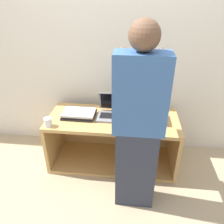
# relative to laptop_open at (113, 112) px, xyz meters

# --- Properties ---
(ground_plane) EXTENTS (12.00, 12.00, 0.00)m
(ground_plane) POSITION_rel_laptop_open_xyz_m (0.00, -0.34, -0.62)
(ground_plane) COLOR tan
(wall_back) EXTENTS (8.00, 0.05, 2.40)m
(wall_back) POSITION_rel_laptop_open_xyz_m (0.00, 0.35, 0.58)
(wall_back) COLOR silver
(wall_back) RESTS_ON ground_plane
(cart) EXTENTS (1.37, 0.58, 0.58)m
(cart) POSITION_rel_laptop_open_xyz_m (0.00, 0.02, -0.34)
(cart) COLOR tan
(cart) RESTS_ON ground_plane
(laptop_open) EXTENTS (0.34, 0.29, 0.23)m
(laptop_open) POSITION_rel_laptop_open_xyz_m (0.00, 0.00, 0.00)
(laptop_open) COLOR gray
(laptop_open) RESTS_ON cart
(laptop_stack_left) EXTENTS (0.35, 0.24, 0.06)m
(laptop_stack_left) POSITION_rel_laptop_open_xyz_m (-0.36, -0.05, -0.02)
(laptop_stack_left) COLOR #232326
(laptop_stack_left) RESTS_ON cart
(laptop_stack_right) EXTENTS (0.35, 0.24, 0.08)m
(laptop_stack_right) POSITION_rel_laptop_open_xyz_m (0.36, -0.04, -0.01)
(laptop_stack_right) COLOR slate
(laptop_stack_right) RESTS_ON cart
(person) EXTENTS (0.40, 0.53, 1.60)m
(person) POSITION_rel_laptop_open_xyz_m (0.25, -0.55, 0.18)
(person) COLOR #2D3342
(person) RESTS_ON ground_plane
(mug) EXTENTS (0.08, 0.08, 0.09)m
(mug) POSITION_rel_laptop_open_xyz_m (-0.62, -0.27, -0.00)
(mug) COLOR white
(mug) RESTS_ON cart
(inventory_tag) EXTENTS (0.06, 0.02, 0.01)m
(inventory_tag) POSITION_rel_laptop_open_xyz_m (0.37, -0.10, 0.03)
(inventory_tag) COLOR red
(inventory_tag) RESTS_ON laptop_stack_right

